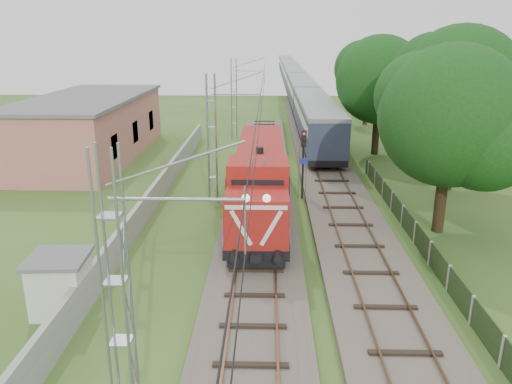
{
  "coord_description": "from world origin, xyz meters",
  "views": [
    {
      "loc": [
        0.51,
        -18.25,
        10.23
      ],
      "look_at": [
        -0.15,
        7.08,
        2.2
      ],
      "focal_mm": 35.0,
      "sensor_mm": 36.0,
      "label": 1
    }
  ],
  "objects_px": {
    "locomotive": "(260,178)",
    "relay_hut": "(61,283)",
    "signal_post": "(303,152)",
    "coach_rake": "(293,77)"
  },
  "relations": [
    {
      "from": "locomotive",
      "to": "relay_hut",
      "type": "relative_size",
      "value": 7.22
    },
    {
      "from": "signal_post",
      "to": "relay_hut",
      "type": "relative_size",
      "value": 1.95
    },
    {
      "from": "coach_rake",
      "to": "relay_hut",
      "type": "distance_m",
      "value": 79.66
    },
    {
      "from": "locomotive",
      "to": "coach_rake",
      "type": "distance_m",
      "value": 67.64
    },
    {
      "from": "signal_post",
      "to": "relay_hut",
      "type": "xyz_separation_m",
      "value": [
        -10.11,
        -13.93,
        -1.98
      ]
    },
    {
      "from": "coach_rake",
      "to": "relay_hut",
      "type": "relative_size",
      "value": 50.68
    },
    {
      "from": "coach_rake",
      "to": "signal_post",
      "type": "xyz_separation_m",
      "value": [
        -2.29,
        -64.75,
        0.53
      ]
    },
    {
      "from": "locomotive",
      "to": "coach_rake",
      "type": "height_order",
      "value": "locomotive"
    },
    {
      "from": "signal_post",
      "to": "coach_rake",
      "type": "bearing_deg",
      "value": 87.97
    },
    {
      "from": "relay_hut",
      "to": "locomotive",
      "type": "bearing_deg",
      "value": 56.59
    }
  ]
}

